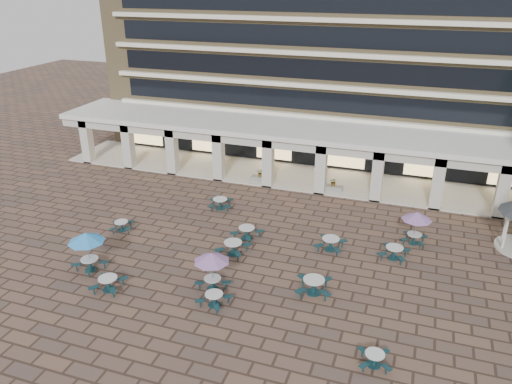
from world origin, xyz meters
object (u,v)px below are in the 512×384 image
planter_right (333,187)px  planter_left (261,177)px  picnic_table_2 (214,298)px  picnic_table_1 (108,283)px

planter_right → planter_left: bearing=-180.0°
planter_left → picnic_table_2: bearing=-79.7°
picnic_table_1 → picnic_table_2: 5.93m
picnic_table_2 → planter_left: (-2.98, 16.36, 0.01)m
picnic_table_1 → planter_left: size_ratio=1.22×
picnic_table_1 → picnic_table_2: bearing=0.3°
picnic_table_1 → planter_left: planter_left is taller
planter_right → picnic_table_2: bearing=-100.3°
picnic_table_2 → planter_left: size_ratio=1.19×
picnic_table_1 → planter_left: (2.92, 16.97, -0.03)m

